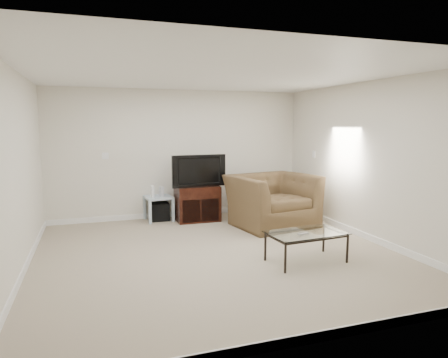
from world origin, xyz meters
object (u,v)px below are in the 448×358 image
object	(u,v)px
subwoofer	(160,212)
coffee_table	(306,247)
tv_stand	(197,203)
recliner	(272,192)
side_table	(159,208)
television	(197,170)

from	to	relation	value
subwoofer	coffee_table	distance (m)	3.32
tv_stand	coffee_table	world-z (taller)	tv_stand
coffee_table	recliner	bearing A→B (deg)	78.15
side_table	television	bearing A→B (deg)	-19.55
tv_stand	side_table	xyz separation A→B (m)	(-0.71, 0.22, -0.10)
tv_stand	recliner	size ratio (longest dim) A/B	0.57
television	side_table	xyz separation A→B (m)	(-0.71, 0.25, -0.74)
television	recliner	size ratio (longest dim) A/B	0.68
tv_stand	television	bearing A→B (deg)	-90.00
coffee_table	subwoofer	bearing A→B (deg)	116.32
television	coffee_table	distance (m)	2.92
television	subwoofer	distance (m)	1.09
subwoofer	coffee_table	xyz separation A→B (m)	(1.47, -2.97, 0.03)
side_table	subwoofer	size ratio (longest dim) A/B	1.47
tv_stand	subwoofer	size ratio (longest dim) A/B	2.41
recliner	coffee_table	xyz separation A→B (m)	(-0.40, -1.92, -0.42)
subwoofer	coffee_table	bearing A→B (deg)	-63.68
subwoofer	coffee_table	world-z (taller)	coffee_table
recliner	coffee_table	bearing A→B (deg)	-111.81
television	side_table	distance (m)	1.05
side_table	recliner	size ratio (longest dim) A/B	0.34
tv_stand	television	xyz separation A→B (m)	(-0.00, -0.03, 0.64)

